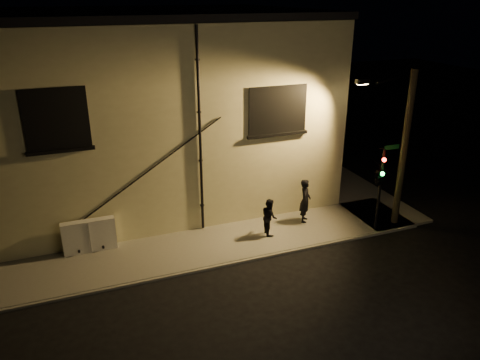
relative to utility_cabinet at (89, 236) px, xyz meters
name	(u,v)px	position (x,y,z in m)	size (l,w,h in m)	color
ground	(269,256)	(6.44, -2.70, -0.78)	(90.00, 90.00, 0.00)	black
sidewalk	(255,205)	(7.66, 1.69, -0.72)	(21.00, 16.00, 0.12)	slate
building	(142,103)	(3.44, 6.29, 3.63)	(16.20, 12.23, 8.80)	beige
utility_cabinet	(89,236)	(0.00, 0.00, 0.00)	(2.00, 0.34, 1.32)	white
pedestrian_a	(305,201)	(9.03, -0.69, 0.32)	(0.71, 0.47, 1.96)	black
pedestrian_b	(269,217)	(7.10, -1.20, 0.12)	(0.76, 0.59, 1.57)	black
traffic_signal	(379,175)	(11.35, -2.51, 1.84)	(1.38, 2.19, 3.70)	black
streetlamp_pole	(401,146)	(12.59, -2.14, 2.85)	(2.02, 1.38, 6.77)	black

